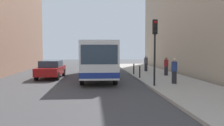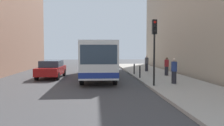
% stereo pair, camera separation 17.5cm
% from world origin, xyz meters
% --- Properties ---
extents(ground_plane, '(80.00, 80.00, 0.00)m').
position_xyz_m(ground_plane, '(0.00, 0.00, 0.00)').
color(ground_plane, '#424244').
extents(sidewalk, '(4.40, 40.00, 0.15)m').
position_xyz_m(sidewalk, '(5.40, 0.00, 0.07)').
color(sidewalk, '#ADA89E').
rests_on(sidewalk, ground).
extents(bus, '(2.56, 11.03, 3.00)m').
position_xyz_m(bus, '(0.09, 3.15, 1.73)').
color(bus, white).
rests_on(bus, ground).
extents(car_beside_bus, '(1.98, 4.46, 1.48)m').
position_xyz_m(car_beside_bus, '(-3.81, 3.27, 0.78)').
color(car_beside_bus, maroon).
rests_on(car_beside_bus, ground).
extents(car_behind_bus, '(1.93, 4.43, 1.48)m').
position_xyz_m(car_behind_bus, '(0.51, 13.72, 0.78)').
color(car_behind_bus, silver).
rests_on(car_behind_bus, ground).
extents(traffic_light, '(0.28, 0.33, 4.10)m').
position_xyz_m(traffic_light, '(3.55, -2.43, 3.01)').
color(traffic_light, black).
rests_on(traffic_light, sidewalk).
extents(bollard_near, '(0.11, 0.11, 0.95)m').
position_xyz_m(bollard_near, '(3.45, 1.68, 0.62)').
color(bollard_near, black).
rests_on(bollard_near, sidewalk).
extents(bollard_mid, '(0.11, 0.11, 0.95)m').
position_xyz_m(bollard_mid, '(3.45, 4.43, 0.62)').
color(bollard_mid, black).
rests_on(bollard_mid, sidewalk).
extents(pedestrian_near_signal, '(0.38, 0.38, 1.68)m').
position_xyz_m(pedestrian_near_signal, '(5.08, -1.71, 0.99)').
color(pedestrian_near_signal, '#26262D').
rests_on(pedestrian_near_signal, sidewalk).
extents(pedestrian_mid_sidewalk, '(0.38, 0.38, 1.59)m').
position_xyz_m(pedestrian_mid_sidewalk, '(6.08, 3.16, 0.94)').
color(pedestrian_mid_sidewalk, '#26262D').
rests_on(pedestrian_mid_sidewalk, sidewalk).
extents(pedestrian_far_sidewalk, '(0.38, 0.38, 1.64)m').
position_xyz_m(pedestrian_far_sidewalk, '(5.22, 7.19, 0.96)').
color(pedestrian_far_sidewalk, '#26262D').
rests_on(pedestrian_far_sidewalk, sidewalk).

